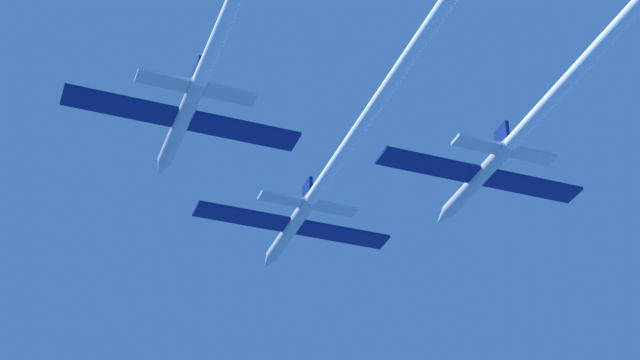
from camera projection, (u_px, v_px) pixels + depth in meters
jet_lead at (349, 145)px, 92.15m from camera, size 20.01×58.67×3.32m
jet_right_wing at (600, 46)px, 80.24m from camera, size 20.01×68.45×3.32m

